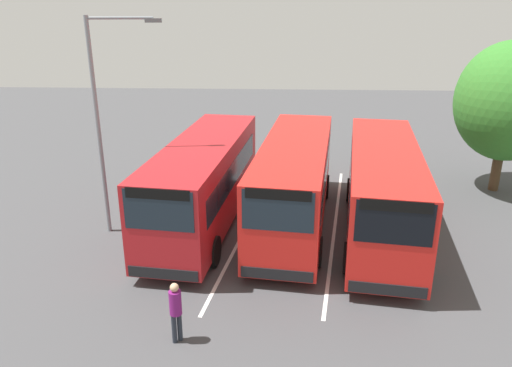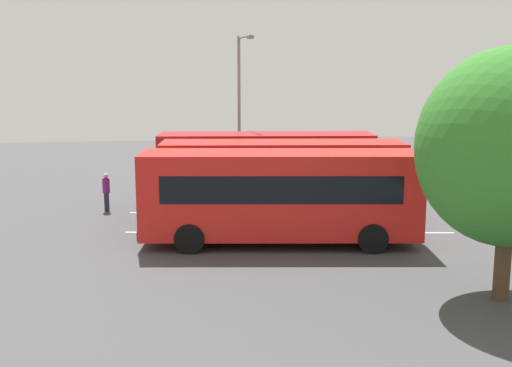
{
  "view_description": "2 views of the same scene",
  "coord_description": "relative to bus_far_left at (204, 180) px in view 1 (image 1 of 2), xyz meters",
  "views": [
    {
      "loc": [
        17.93,
        -0.56,
        8.34
      ],
      "look_at": [
        -1.16,
        -1.47,
        1.29
      ],
      "focal_mm": 34.55,
      "sensor_mm": 36.0,
      "label": 1
    },
    {
      "loc": [
        4.66,
        24.76,
        6.16
      ],
      "look_at": [
        0.92,
        -0.94,
        1.49
      ],
      "focal_mm": 43.6,
      "sensor_mm": 36.0,
      "label": 2
    }
  ],
  "objects": [
    {
      "name": "pedestrian",
      "position": [
        7.24,
        0.32,
        -0.83
      ],
      "size": [
        0.45,
        0.45,
        1.73
      ],
      "rotation": [
        0.0,
        0.0,
        3.84
      ],
      "color": "#232833",
      "rests_on": "ground"
    },
    {
      "name": "bus_far_left",
      "position": [
        0.0,
        0.0,
        0.0
      ],
      "size": [
        10.09,
        3.54,
        3.37
      ],
      "rotation": [
        0.0,
        0.0,
        -0.12
      ],
      "color": "#AD191E",
      "rests_on": "ground"
    },
    {
      "name": "street_lamp",
      "position": [
        0.75,
        -3.38,
        2.72
      ],
      "size": [
        0.5,
        2.58,
        7.95
      ],
      "rotation": [
        0.0,
        0.0,
        1.7
      ],
      "color": "gray",
      "rests_on": "ground"
    },
    {
      "name": "ground_plane",
      "position": [
        -0.12,
        3.44,
        -1.85
      ],
      "size": [
        64.96,
        64.96,
        0.0
      ],
      "primitive_type": "plane",
      "color": "#424244"
    },
    {
      "name": "bus_center_left",
      "position": [
        -0.12,
        3.5,
        0.0
      ],
      "size": [
        10.1,
        3.62,
        3.37
      ],
      "rotation": [
        0.0,
        0.0,
        -0.13
      ],
      "color": "red",
      "rests_on": "ground"
    },
    {
      "name": "bus_center_right",
      "position": [
        0.58,
        6.77,
        0.0
      ],
      "size": [
        10.12,
        3.78,
        3.37
      ],
      "rotation": [
        0.0,
        0.0,
        -0.14
      ],
      "color": "red",
      "rests_on": "ground"
    },
    {
      "name": "depot_tree",
      "position": [
        -4.47,
        13.06,
        2.34
      ],
      "size": [
        5.06,
        4.56,
        6.86
      ],
      "color": "#4C3823",
      "rests_on": "ground"
    },
    {
      "name": "lane_stripe_inner_left",
      "position": [
        -0.12,
        5.18,
        -1.85
      ],
      "size": [
        12.67,
        2.06,
        0.01
      ],
      "primitive_type": "cube",
      "rotation": [
        0.0,
        0.0,
        -0.15
      ],
      "color": "silver",
      "rests_on": "ground"
    },
    {
      "name": "lane_stripe_outer_left",
      "position": [
        -0.12,
        1.71,
        -1.85
      ],
      "size": [
        12.67,
        2.06,
        0.01
      ],
      "primitive_type": "cube",
      "rotation": [
        0.0,
        0.0,
        -0.15
      ],
      "color": "silver",
      "rests_on": "ground"
    }
  ]
}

